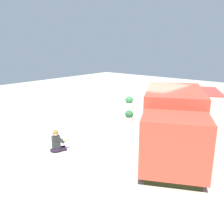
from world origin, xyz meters
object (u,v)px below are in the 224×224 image
object	(u,v)px
food_truck	(173,125)
person_customer	(57,143)
planter_flowering_near	(129,116)
planter_flowering_far	(129,102)

from	to	relation	value
food_truck	person_customer	bearing A→B (deg)	-52.85
food_truck	person_customer	world-z (taller)	food_truck
planter_flowering_near	person_customer	bearing A→B (deg)	0.81
person_customer	planter_flowering_near	bearing A→B (deg)	-179.19
planter_flowering_far	planter_flowering_near	bearing A→B (deg)	35.92
food_truck	planter_flowering_near	xyz separation A→B (m)	(-2.25, -3.66, -0.84)
person_customer	planter_flowering_near	distance (m)	4.97
person_customer	food_truck	bearing A→B (deg)	127.15
food_truck	planter_flowering_far	xyz separation A→B (m)	(-4.65, -5.40, -0.76)
food_truck	planter_flowering_far	world-z (taller)	food_truck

